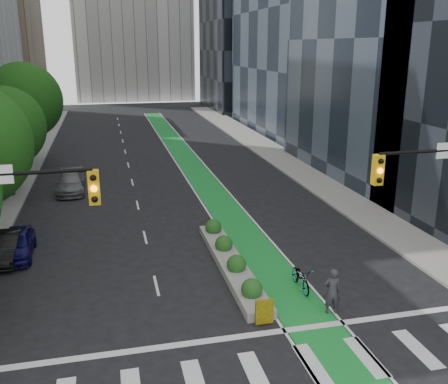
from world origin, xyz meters
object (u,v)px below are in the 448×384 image
cyclist (332,291)px  parked_car_left_near (16,244)px  bicycle (301,277)px  median_planter (231,261)px  parked_car_left_mid (6,247)px  parked_car_left_far (71,183)px

cyclist → parked_car_left_near: cyclist is taller
bicycle → cyclist: (0.39, -2.24, 0.43)m
median_planter → bicycle: 3.73m
cyclist → parked_car_left_mid: 16.08m
bicycle → median_planter: bearing=133.4°
median_planter → bicycle: (2.48, -2.77, 0.16)m
cyclist → parked_car_left_near: size_ratio=0.48×
parked_car_left_mid → bicycle: bearing=-24.2°
cyclist → parked_car_left_far: cyclist is taller
bicycle → parked_car_left_near: (-12.70, 6.59, 0.15)m
bicycle → parked_car_left_mid: 14.64m
parked_car_left_far → parked_car_left_mid: bearing=-102.3°
cyclist → parked_car_left_far: bearing=-51.7°
parked_car_left_near → parked_car_left_mid: parked_car_left_near is taller
bicycle → parked_car_left_mid: (-13.18, 6.37, 0.12)m
parked_car_left_far → cyclist: bearing=-61.6°
median_planter → parked_car_left_far: bearing=118.2°
median_planter → parked_car_left_near: (-10.22, 3.81, 0.32)m
bicycle → parked_car_left_far: parked_car_left_far is taller
median_planter → parked_car_left_near: size_ratio=2.54×
median_planter → parked_car_left_far: (-8.20, 15.31, 0.32)m
median_planter → bicycle: bearing=-48.2°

